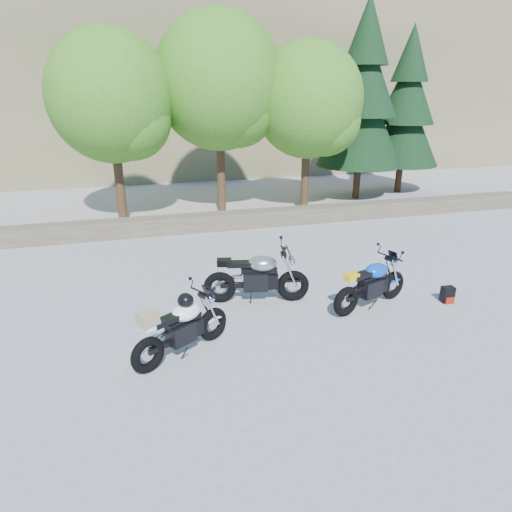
% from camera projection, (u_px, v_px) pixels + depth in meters
% --- Properties ---
extents(ground, '(90.00, 90.00, 0.00)m').
position_uv_depth(ground, '(260.00, 311.00, 8.74)').
color(ground, gray).
rests_on(ground, ground).
extents(stone_wall, '(22.00, 0.55, 0.50)m').
position_uv_depth(stone_wall, '(210.00, 222.00, 13.62)').
color(stone_wall, '#4F4534').
rests_on(stone_wall, ground).
extents(hillside, '(80.00, 30.00, 15.00)m').
position_uv_depth(hillside, '(193.00, 35.00, 32.19)').
color(hillside, brown).
rests_on(hillside, ground).
extents(tree_decid_left, '(3.67, 3.67, 5.62)m').
position_uv_depth(tree_decid_left, '(115.00, 102.00, 13.33)').
color(tree_decid_left, '#382314').
rests_on(tree_decid_left, ground).
extents(tree_decid_mid, '(4.08, 4.08, 6.24)m').
position_uv_depth(tree_decid_mid, '(222.00, 87.00, 14.37)').
color(tree_decid_mid, '#382314').
rests_on(tree_decid_mid, ground).
extents(tree_decid_right, '(3.54, 3.54, 5.41)m').
position_uv_depth(tree_decid_right, '(312.00, 105.00, 14.72)').
color(tree_decid_right, '#382314').
rests_on(tree_decid_right, ground).
extents(conifer_near, '(3.17, 3.17, 7.06)m').
position_uv_depth(conifer_near, '(363.00, 98.00, 16.42)').
color(conifer_near, '#382314').
rests_on(conifer_near, ground).
extents(conifer_far, '(2.82, 2.82, 6.27)m').
position_uv_depth(conifer_far, '(406.00, 108.00, 17.65)').
color(conifer_far, '#382314').
rests_on(conifer_far, ground).
extents(silver_bike, '(2.08, 0.75, 1.06)m').
position_uv_depth(silver_bike, '(257.00, 278.00, 8.96)').
color(silver_bike, black).
rests_on(silver_bike, ground).
extents(white_bike, '(1.67, 1.10, 1.04)m').
position_uv_depth(white_bike, '(181.00, 326.00, 7.14)').
color(white_bike, black).
rests_on(white_bike, ground).
extents(blue_bike, '(1.84, 0.84, 0.96)m').
position_uv_depth(blue_bike, '(371.00, 285.00, 8.76)').
color(blue_bike, black).
rests_on(blue_bike, ground).
extents(backpack, '(0.24, 0.21, 0.32)m').
position_uv_depth(backpack, '(448.00, 295.00, 9.06)').
color(backpack, black).
rests_on(backpack, ground).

